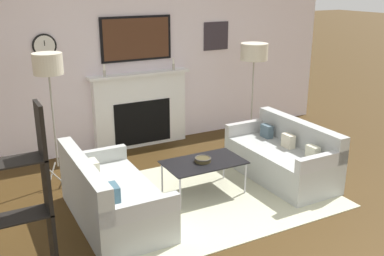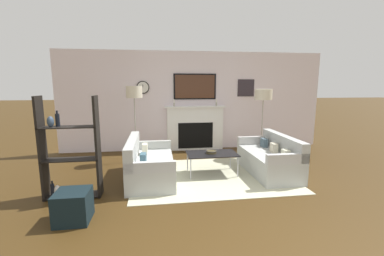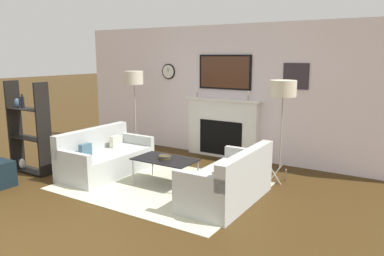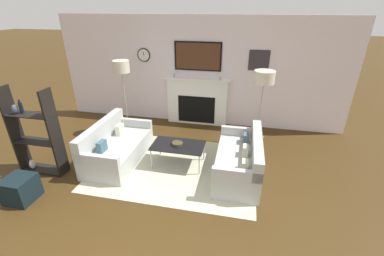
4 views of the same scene
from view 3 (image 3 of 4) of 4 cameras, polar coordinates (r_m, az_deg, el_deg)
name	(u,v)px [view 3 (image 3 of 4)]	position (r m, az deg, el deg)	size (l,w,h in m)	color
fireplace_wall	(225,98)	(7.76, 5.04, 4.57)	(7.33, 0.28, 2.70)	white
area_rug	(161,186)	(6.18, -4.81, -8.75)	(3.08, 2.27, 0.01)	beige
couch_left	(105,159)	(6.88, -13.17, -4.57)	(0.85, 1.66, 0.80)	#AFB3B0
couch_right	(229,183)	(5.47, 5.64, -8.27)	(0.80, 1.64, 0.79)	#AFB3B0
coffee_table	(165,161)	(6.11, -4.11, -4.97)	(1.02, 0.60, 0.44)	black
decorative_bowl	(165,157)	(6.10, -4.19, -4.40)	(0.22, 0.22, 0.06)	#463D23
floor_lamp_left	(134,79)	(7.77, -8.81, 7.36)	(0.37, 0.37, 1.78)	#9E998E
floor_lamp_right	(283,90)	(6.20, 13.71, 5.68)	(0.43, 0.43, 1.71)	#9E998E
shelf_unit	(28,131)	(7.31, -23.70, -0.44)	(0.88, 0.28, 1.65)	black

